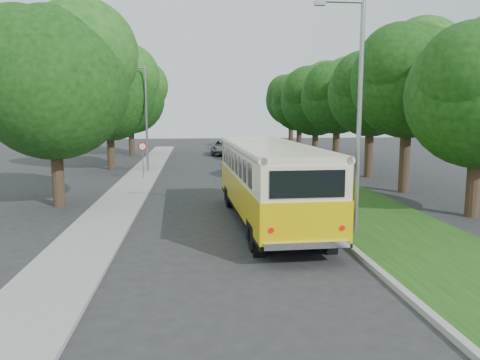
{
  "coord_description": "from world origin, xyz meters",
  "views": [
    {
      "loc": [
        -1.29,
        -17.94,
        4.29
      ],
      "look_at": [
        0.61,
        1.18,
        1.5
      ],
      "focal_mm": 35.0,
      "sensor_mm": 36.0,
      "label": 1
    }
  ],
  "objects": [
    {
      "name": "ground",
      "position": [
        0.0,
        0.0,
        0.0
      ],
      "size": [
        120.0,
        120.0,
        0.0
      ],
      "primitive_type": "plane",
      "color": "#27272A",
      "rests_on": "ground"
    },
    {
      "name": "curb",
      "position": [
        3.6,
        5.0,
        0.07
      ],
      "size": [
        0.2,
        70.0,
        0.15
      ],
      "primitive_type": "cube",
      "color": "gray",
      "rests_on": "ground"
    },
    {
      "name": "grass_verge",
      "position": [
        5.95,
        5.0,
        0.07
      ],
      "size": [
        4.5,
        70.0,
        0.13
      ],
      "primitive_type": "cube",
      "color": "#1A4612",
      "rests_on": "ground"
    },
    {
      "name": "sidewalk",
      "position": [
        -4.8,
        5.0,
        0.06
      ],
      "size": [
        2.2,
        70.0,
        0.12
      ],
      "primitive_type": "cube",
      "color": "gray",
      "rests_on": "ground"
    },
    {
      "name": "treeline",
      "position": [
        3.15,
        17.99,
        5.93
      ],
      "size": [
        24.27,
        41.91,
        9.46
      ],
      "color": "#332319",
      "rests_on": "ground"
    },
    {
      "name": "lamppost_near",
      "position": [
        4.21,
        -2.5,
        4.37
      ],
      "size": [
        1.71,
        0.16,
        8.0
      ],
      "color": "gray",
      "rests_on": "ground"
    },
    {
      "name": "lamppost_far",
      "position": [
        -4.7,
        16.0,
        4.12
      ],
      "size": [
        1.71,
        0.16,
        7.5
      ],
      "color": "gray",
      "rests_on": "ground"
    },
    {
      "name": "warning_sign",
      "position": [
        -4.5,
        11.98,
        1.71
      ],
      "size": [
        0.56,
        0.1,
        2.5
      ],
      "color": "gray",
      "rests_on": "ground"
    },
    {
      "name": "vintage_bus",
      "position": [
        1.58,
        -0.46,
        1.58
      ],
      "size": [
        3.12,
        10.73,
        3.16
      ],
      "primitive_type": null,
      "rotation": [
        0.0,
        0.0,
        0.04
      ],
      "color": "yellow",
      "rests_on": "ground"
    },
    {
      "name": "car_silver",
      "position": [
        2.22,
        7.06,
        0.65
      ],
      "size": [
        2.26,
        4.05,
        1.3
      ],
      "primitive_type": "imported",
      "rotation": [
        0.0,
        0.0,
        0.2
      ],
      "color": "#ABABB0",
      "rests_on": "ground"
    },
    {
      "name": "car_white",
      "position": [
        2.63,
        13.84,
        0.66
      ],
      "size": [
        2.5,
        4.25,
        1.32
      ],
      "primitive_type": "imported",
      "rotation": [
        0.0,
        0.0,
        -0.29
      ],
      "color": "silver",
      "rests_on": "ground"
    },
    {
      "name": "car_blue",
      "position": [
        3.0,
        22.61,
        0.66
      ],
      "size": [
        2.78,
        4.87,
        1.33
      ],
      "primitive_type": "imported",
      "rotation": [
        0.0,
        0.0,
        0.21
      ],
      "color": "navy",
      "rests_on": "ground"
    },
    {
      "name": "car_grey",
      "position": [
        1.75,
        29.45,
        0.74
      ],
      "size": [
        2.91,
        5.52,
        1.48
      ],
      "primitive_type": "imported",
      "rotation": [
        0.0,
        0.0,
        -0.09
      ],
      "color": "#595C61",
      "rests_on": "ground"
    }
  ]
}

